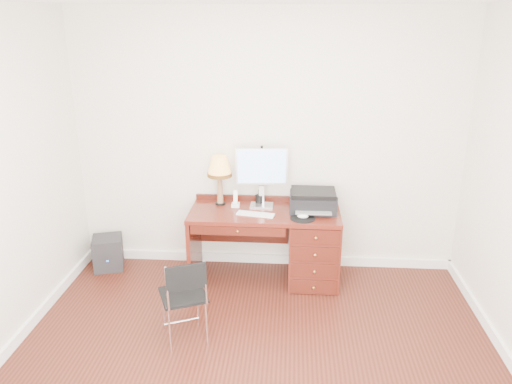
# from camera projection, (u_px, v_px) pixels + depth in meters

# --- Properties ---
(ground) EXTENTS (4.00, 4.00, 0.00)m
(ground) POSITION_uv_depth(u_px,v_px,m) (254.00, 364.00, 3.92)
(ground) COLOR #33120B
(ground) RESTS_ON ground
(room_shell) EXTENTS (4.00, 4.00, 4.00)m
(room_shell) POSITION_uv_depth(u_px,v_px,m) (260.00, 314.00, 4.49)
(room_shell) COLOR silver
(room_shell) RESTS_ON ground
(desk) EXTENTS (1.50, 0.67, 0.75)m
(desk) POSITION_uv_depth(u_px,v_px,m) (296.00, 242.00, 5.08)
(desk) COLOR #591C12
(desk) RESTS_ON ground
(monitor) EXTENTS (0.53, 0.18, 0.60)m
(monitor) POSITION_uv_depth(u_px,v_px,m) (262.00, 170.00, 5.02)
(monitor) COLOR silver
(monitor) RESTS_ON desk
(keyboard) EXTENTS (0.38, 0.17, 0.01)m
(keyboard) POSITION_uv_depth(u_px,v_px,m) (256.00, 214.00, 4.88)
(keyboard) COLOR white
(keyboard) RESTS_ON desk
(mouse_pad) EXTENTS (0.24, 0.24, 0.05)m
(mouse_pad) POSITION_uv_depth(u_px,v_px,m) (303.00, 217.00, 4.79)
(mouse_pad) COLOR black
(mouse_pad) RESTS_ON desk
(printer) EXTENTS (0.46, 0.36, 0.20)m
(printer) POSITION_uv_depth(u_px,v_px,m) (313.00, 200.00, 4.98)
(printer) COLOR black
(printer) RESTS_ON desk
(leg_lamp) EXTENTS (0.25, 0.25, 0.51)m
(leg_lamp) POSITION_uv_depth(u_px,v_px,m) (220.00, 169.00, 5.04)
(leg_lamp) COLOR black
(leg_lamp) RESTS_ON desk
(phone) EXTENTS (0.08, 0.08, 0.17)m
(phone) POSITION_uv_depth(u_px,v_px,m) (236.00, 202.00, 5.08)
(phone) COLOR white
(phone) RESTS_ON desk
(pen_cup) EXTENTS (0.08, 0.08, 0.10)m
(pen_cup) POSITION_uv_depth(u_px,v_px,m) (259.00, 200.00, 5.16)
(pen_cup) COLOR black
(pen_cup) RESTS_ON desk
(chair) EXTENTS (0.47, 0.48, 0.76)m
(chair) POSITION_uv_depth(u_px,v_px,m) (181.00, 292.00, 4.06)
(chair) COLOR black
(chair) RESTS_ON ground
(equipment_box) EXTENTS (0.38, 0.38, 0.35)m
(equipment_box) POSITION_uv_depth(u_px,v_px,m) (108.00, 253.00, 5.39)
(equipment_box) COLOR black
(equipment_box) RESTS_ON ground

